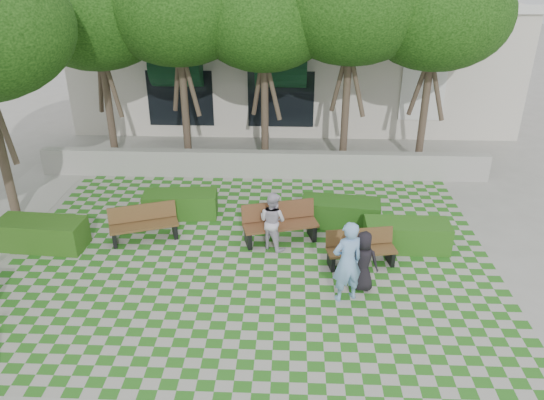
{
  "coord_description": "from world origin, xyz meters",
  "views": [
    {
      "loc": [
        0.98,
        -10.34,
        7.16
      ],
      "look_at": [
        0.5,
        1.5,
        1.4
      ],
      "focal_mm": 35.0,
      "sensor_mm": 36.0,
      "label": 1
    }
  ],
  "objects_px": {
    "hedge_west": "(42,234)",
    "person_blue": "(347,262)",
    "hedge_midleft": "(181,204)",
    "person_dark": "(363,261)",
    "bench_west": "(144,224)",
    "hedge_east": "(407,235)",
    "hedge_midright": "(340,213)",
    "bench_mid": "(280,224)",
    "bench_east": "(361,249)",
    "person_white": "(272,221)"
  },
  "relations": [
    {
      "from": "hedge_west",
      "to": "person_white",
      "type": "bearing_deg",
      "value": 2.17
    },
    {
      "from": "bench_west",
      "to": "hedge_east",
      "type": "height_order",
      "value": "bench_west"
    },
    {
      "from": "hedge_midright",
      "to": "bench_mid",
      "type": "bearing_deg",
      "value": -151.21
    },
    {
      "from": "hedge_midleft",
      "to": "person_white",
      "type": "xyz_separation_m",
      "value": [
        2.73,
        -1.68,
        0.42
      ]
    },
    {
      "from": "bench_west",
      "to": "hedge_west",
      "type": "relative_size",
      "value": 0.84
    },
    {
      "from": "bench_mid",
      "to": "hedge_west",
      "type": "xyz_separation_m",
      "value": [
        -6.14,
        -0.61,
        -0.11
      ]
    },
    {
      "from": "bench_mid",
      "to": "person_blue",
      "type": "relative_size",
      "value": 1.07
    },
    {
      "from": "bench_west",
      "to": "hedge_west",
      "type": "xyz_separation_m",
      "value": [
        -2.53,
        -0.53,
        -0.06
      ]
    },
    {
      "from": "hedge_east",
      "to": "hedge_west",
      "type": "distance_m",
      "value": 9.43
    },
    {
      "from": "bench_east",
      "to": "hedge_midleft",
      "type": "xyz_separation_m",
      "value": [
        -4.91,
        2.38,
        -0.06
      ]
    },
    {
      "from": "hedge_east",
      "to": "hedge_west",
      "type": "height_order",
      "value": "hedge_west"
    },
    {
      "from": "hedge_midright",
      "to": "hedge_west",
      "type": "xyz_separation_m",
      "value": [
        -7.81,
        -1.53,
        0.01
      ]
    },
    {
      "from": "bench_west",
      "to": "person_blue",
      "type": "height_order",
      "value": "person_blue"
    },
    {
      "from": "bench_mid",
      "to": "person_blue",
      "type": "distance_m",
      "value": 2.99
    },
    {
      "from": "hedge_west",
      "to": "person_dark",
      "type": "distance_m",
      "value": 8.21
    },
    {
      "from": "hedge_midleft",
      "to": "person_dark",
      "type": "relative_size",
      "value": 1.43
    },
    {
      "from": "hedge_midleft",
      "to": "person_dark",
      "type": "height_order",
      "value": "person_dark"
    },
    {
      "from": "hedge_midright",
      "to": "hedge_west",
      "type": "bearing_deg",
      "value": -168.93
    },
    {
      "from": "bench_east",
      "to": "hedge_west",
      "type": "xyz_separation_m",
      "value": [
        -8.15,
        0.47,
        -0.04
      ]
    },
    {
      "from": "person_dark",
      "to": "person_white",
      "type": "distance_m",
      "value": 2.72
    },
    {
      "from": "hedge_west",
      "to": "person_blue",
      "type": "height_order",
      "value": "person_blue"
    },
    {
      "from": "bench_mid",
      "to": "person_dark",
      "type": "relative_size",
      "value": 1.42
    },
    {
      "from": "bench_east",
      "to": "bench_mid",
      "type": "relative_size",
      "value": 0.85
    },
    {
      "from": "person_dark",
      "to": "hedge_midleft",
      "type": "bearing_deg",
      "value": -16.34
    },
    {
      "from": "bench_west",
      "to": "hedge_west",
      "type": "distance_m",
      "value": 2.58
    },
    {
      "from": "bench_mid",
      "to": "bench_west",
      "type": "distance_m",
      "value": 3.61
    },
    {
      "from": "hedge_midright",
      "to": "person_blue",
      "type": "bearing_deg",
      "value": -92.42
    },
    {
      "from": "hedge_west",
      "to": "person_blue",
      "type": "relative_size",
      "value": 1.15
    },
    {
      "from": "person_blue",
      "to": "hedge_midleft",
      "type": "bearing_deg",
      "value": -63.35
    },
    {
      "from": "bench_east",
      "to": "hedge_west",
      "type": "relative_size",
      "value": 0.79
    },
    {
      "from": "bench_east",
      "to": "person_dark",
      "type": "bearing_deg",
      "value": -105.34
    },
    {
      "from": "bench_east",
      "to": "bench_west",
      "type": "xyz_separation_m",
      "value": [
        -5.62,
        1.0,
        0.02
      ]
    },
    {
      "from": "bench_mid",
      "to": "bench_west",
      "type": "xyz_separation_m",
      "value": [
        -3.61,
        -0.08,
        -0.05
      ]
    },
    {
      "from": "bench_west",
      "to": "hedge_midleft",
      "type": "relative_size",
      "value": 0.9
    },
    {
      "from": "hedge_east",
      "to": "hedge_midright",
      "type": "relative_size",
      "value": 0.99
    },
    {
      "from": "hedge_east",
      "to": "person_white",
      "type": "relative_size",
      "value": 1.37
    },
    {
      "from": "bench_mid",
      "to": "person_blue",
      "type": "bearing_deg",
      "value": -74.48
    },
    {
      "from": "hedge_west",
      "to": "hedge_midright",
      "type": "bearing_deg",
      "value": 11.07
    },
    {
      "from": "hedge_east",
      "to": "hedge_midright",
      "type": "bearing_deg",
      "value": 143.36
    },
    {
      "from": "hedge_east",
      "to": "hedge_midright",
      "type": "height_order",
      "value": "hedge_midright"
    },
    {
      "from": "bench_east",
      "to": "bench_mid",
      "type": "xyz_separation_m",
      "value": [
        -2.01,
        1.09,
        0.07
      ]
    },
    {
      "from": "person_dark",
      "to": "person_white",
      "type": "bearing_deg",
      "value": -20.56
    },
    {
      "from": "hedge_midleft",
      "to": "hedge_midright",
      "type": "bearing_deg",
      "value": -4.75
    },
    {
      "from": "bench_west",
      "to": "hedge_midright",
      "type": "relative_size",
      "value": 0.86
    },
    {
      "from": "hedge_east",
      "to": "person_blue",
      "type": "distance_m",
      "value": 2.92
    },
    {
      "from": "bench_mid",
      "to": "hedge_west",
      "type": "bearing_deg",
      "value": 170.23
    },
    {
      "from": "person_dark",
      "to": "hedge_midright",
      "type": "bearing_deg",
      "value": -66.31
    },
    {
      "from": "bench_mid",
      "to": "bench_west",
      "type": "relative_size",
      "value": 1.1
    },
    {
      "from": "hedge_midleft",
      "to": "person_dark",
      "type": "distance_m",
      "value": 5.92
    },
    {
      "from": "bench_west",
      "to": "hedge_midright",
      "type": "height_order",
      "value": "bench_west"
    }
  ]
}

